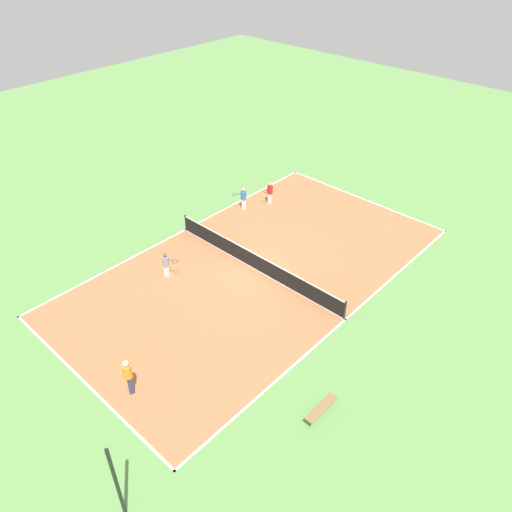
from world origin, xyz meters
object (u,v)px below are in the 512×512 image
(player_baseline_gray, at_px, (166,263))
(player_center_orange, at_px, (128,374))
(tennis_net, at_px, (256,261))
(tennis_ball_far_baseline, at_px, (269,196))
(bench, at_px, (321,408))
(tennis_ball_right_alley, at_px, (386,225))
(tennis_ball_left_sideline, at_px, (292,181))
(player_near_blue, at_px, (243,197))
(tennis_ball_near_net, at_px, (258,225))
(fence_post_back_left, at_px, (117,483))
(player_coach_red, at_px, (270,192))

(player_baseline_gray, relative_size, player_center_orange, 0.80)
(tennis_net, relative_size, tennis_ball_far_baseline, 169.90)
(bench, relative_size, tennis_ball_right_alley, 24.60)
(player_baseline_gray, bearing_deg, tennis_ball_left_sideline, 80.71)
(bench, height_order, tennis_ball_left_sideline, bench)
(player_near_blue, bearing_deg, player_center_orange, 54.16)
(bench, relative_size, tennis_ball_far_baseline, 24.60)
(bench, bearing_deg, tennis_ball_right_alley, -158.95)
(tennis_ball_near_net, height_order, fence_post_back_left, fence_post_back_left)
(tennis_ball_left_sideline, bearing_deg, tennis_ball_right_alley, 176.10)
(tennis_net, xyz_separation_m, player_near_blue, (4.96, -4.17, 0.32))
(player_near_blue, relative_size, tennis_ball_near_net, 22.15)
(bench, distance_m, player_coach_red, 16.58)
(tennis_net, xyz_separation_m, tennis_ball_near_net, (2.92, -3.36, -0.50))
(tennis_ball_near_net, xyz_separation_m, fence_post_back_left, (-8.70, 15.93, 1.73))
(player_coach_red, height_order, player_baseline_gray, player_coach_red)
(tennis_net, bearing_deg, tennis_ball_far_baseline, -53.23)
(tennis_ball_left_sideline, bearing_deg, tennis_net, 118.58)
(player_coach_red, bearing_deg, tennis_net, 22.74)
(player_baseline_gray, height_order, tennis_ball_near_net, player_baseline_gray)
(player_center_orange, bearing_deg, fence_post_back_left, 167.78)
(tennis_net, relative_size, player_coach_red, 7.72)
(bench, bearing_deg, fence_post_back_left, -17.96)
(player_coach_red, height_order, tennis_ball_near_net, player_coach_red)
(bench, xyz_separation_m, tennis_ball_right_alley, (5.33, -13.84, -0.33))
(tennis_net, relative_size, fence_post_back_left, 3.23)
(tennis_net, height_order, fence_post_back_left, fence_post_back_left)
(player_near_blue, bearing_deg, fence_post_back_left, 60.27)
(player_baseline_gray, distance_m, tennis_ball_right_alley, 13.69)
(player_baseline_gray, height_order, tennis_ball_far_baseline, player_baseline_gray)
(tennis_ball_far_baseline, distance_m, tennis_ball_right_alley, 8.04)
(bench, height_order, fence_post_back_left, fence_post_back_left)
(player_baseline_gray, distance_m, tennis_ball_left_sideline, 13.02)
(player_baseline_gray, bearing_deg, tennis_ball_far_baseline, 82.13)
(bench, xyz_separation_m, fence_post_back_left, (2.41, 7.43, 1.40))
(tennis_ball_far_baseline, height_order, tennis_ball_left_sideline, same)
(tennis_ball_left_sideline, bearing_deg, tennis_ball_far_baseline, 93.30)
(tennis_ball_near_net, bearing_deg, tennis_ball_far_baseline, -58.22)
(player_near_blue, bearing_deg, bench, 82.28)
(bench, distance_m, fence_post_back_left, 7.93)
(bench, bearing_deg, tennis_ball_near_net, -127.44)
(tennis_ball_near_net, xyz_separation_m, tennis_ball_right_alley, (-5.78, -5.33, 0.00))
(player_near_blue, relative_size, player_baseline_gray, 1.03)
(player_near_blue, height_order, player_baseline_gray, player_near_blue)
(player_near_blue, distance_m, fence_post_back_left, 19.91)
(player_center_orange, relative_size, tennis_ball_far_baseline, 26.73)
(player_near_blue, height_order, tennis_ball_right_alley, player_near_blue)
(player_near_blue, height_order, tennis_ball_far_baseline, player_near_blue)
(player_baseline_gray, distance_m, player_center_orange, 7.68)
(player_center_orange, relative_size, tennis_ball_right_alley, 26.73)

